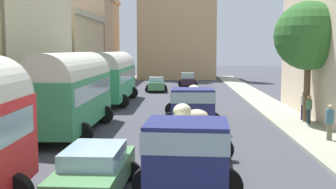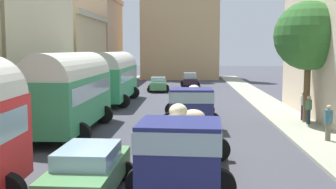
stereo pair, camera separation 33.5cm
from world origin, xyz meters
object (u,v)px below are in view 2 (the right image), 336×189
parked_bus_1 (70,89)px  pedestrian_1 (328,122)px  car_0 (190,100)px  car_3 (158,84)px  car_2 (88,170)px  car_1 (190,80)px  pedestrian_0 (309,109)px  cargo_truck_0 (183,146)px  pedestrian_2 (303,105)px  parked_bus_2 (114,75)px  cargo_truck_1 (191,104)px

parked_bus_1 → pedestrian_1: parked_bus_1 is taller
car_0 → car_3: (-3.17, 12.86, 0.02)m
car_2 → car_3: bearing=90.3°
car_1 → pedestrian_0: size_ratio=2.47×
cargo_truck_0 → car_2: (-2.74, -1.05, -0.49)m
car_0 → pedestrian_2: 7.84m
parked_bus_1 → pedestrian_1: (12.17, -1.90, -1.24)m
parked_bus_1 → pedestrian_2: size_ratio=4.90×
parked_bus_2 → pedestrian_1: 18.35m
car_0 → car_3: car_3 is taller
parked_bus_1 → cargo_truck_0: parked_bus_1 is taller
pedestrian_2 → car_1: bearing=105.5°
pedestrian_1 → car_0: bearing=121.8°
cargo_truck_0 → car_1: (0.26, 34.69, -0.44)m
car_1 → pedestrian_2: 24.18m
parked_bus_1 → car_0: size_ratio=2.12×
car_1 → pedestrian_1: pedestrian_1 is taller
car_2 → car_3: (-0.17, 29.73, 0.01)m
car_1 → pedestrian_2: size_ratio=2.36×
cargo_truck_1 → car_3: size_ratio=1.87×
car_2 → parked_bus_1: bearing=108.9°
parked_bus_1 → pedestrian_0: (12.49, 2.33, -1.26)m
parked_bus_2 → pedestrian_2: bearing=-33.8°
car_1 → pedestrian_2: bearing=-74.5°
car_3 → pedestrian_0: pedestrian_0 is taller
cargo_truck_1 → car_0: size_ratio=1.70×
cargo_truck_1 → car_3: (-3.17, 18.33, -0.40)m
parked_bus_2 → pedestrian_0: parked_bus_2 is taller
parked_bus_2 → car_0: parked_bus_2 is taller
cargo_truck_0 → pedestrian_2: (6.72, 11.39, -0.19)m
car_2 → pedestrian_2: 15.63m
car_1 → pedestrian_1: size_ratio=2.38×
car_1 → pedestrian_0: bearing=-75.3°
car_1 → car_3: car_1 is taller
car_3 → cargo_truck_0: bearing=-84.2°
car_3 → pedestrian_0: 20.85m
car_2 → car_3: size_ratio=1.18×
pedestrian_0 → pedestrian_2: pedestrian_2 is taller
car_1 → cargo_truck_1: bearing=-90.0°
parked_bus_1 → pedestrian_0: parked_bus_1 is taller
car_3 → pedestrian_2: 19.80m
parked_bus_1 → parked_bus_2: (0.09, 11.86, -0.02)m
parked_bus_2 → cargo_truck_0: size_ratio=1.33×
parked_bus_1 → car_2: parked_bus_1 is taller
pedestrian_1 → pedestrian_2: size_ratio=0.99×
cargo_truck_1 → car_1: (0.00, 24.34, -0.37)m
car_2 → pedestrian_0: (9.44, 11.23, 0.25)m
car_1 → car_2: (-3.00, -35.74, -0.05)m
cargo_truck_0 → car_1: bearing=89.6°
parked_bus_1 → pedestrian_0: bearing=10.6°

